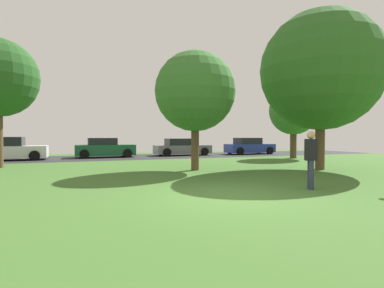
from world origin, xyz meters
TOP-DOWN VIEW (x-y plane):
  - ground_plane at (0.00, 0.00)m, footprint 44.00×44.00m
  - road_strip at (0.00, 16.00)m, footprint 44.00×6.40m
  - oak_tree_center at (1.53, 6.00)m, footprint 3.66×3.66m
  - oak_tree_left at (7.04, 4.11)m, footprint 5.53×5.53m
  - maple_tree_far at (10.90, 10.52)m, footprint 3.43×3.43m
  - person_catcher at (2.79, 0.14)m, footprint 0.39×0.35m
  - parked_car_white at (-7.66, 15.69)m, footprint 4.58×2.12m
  - parked_car_green at (-1.54, 16.33)m, footprint 4.24×2.11m
  - parked_car_grey at (4.56, 16.40)m, footprint 4.53×2.02m
  - parked_car_blue at (10.67, 15.93)m, footprint 4.24×1.98m

SIDE VIEW (x-z plane):
  - ground_plane at x=0.00m, z-range 0.00..0.00m
  - road_strip at x=0.00m, z-range 0.00..0.01m
  - parked_car_grey at x=4.56m, z-range -0.06..1.32m
  - parked_car_blue at x=10.67m, z-range -0.06..1.36m
  - parked_car_green at x=-1.54m, z-range -0.05..1.38m
  - parked_car_white at x=-7.66m, z-range -0.07..1.44m
  - person_catcher at x=2.79m, z-range 0.09..1.79m
  - maple_tree_far at x=10.90m, z-range 0.81..5.92m
  - oak_tree_center at x=1.53m, z-range 0.87..6.31m
  - oak_tree_left at x=7.04m, z-range 0.91..8.27m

